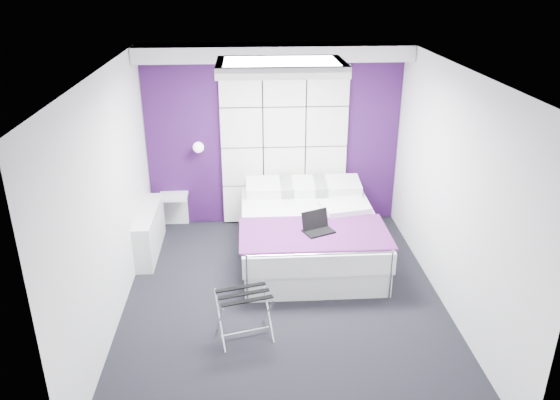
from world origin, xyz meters
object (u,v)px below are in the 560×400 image
luggage_rack (244,315)px  wall_lamp (199,146)px  laptop (318,226)px  radiator (150,231)px  bed (309,233)px  nightstand (173,196)px

luggage_rack → wall_lamp: bearing=88.3°
laptop → radiator: bearing=137.1°
luggage_rack → bed: bearing=48.9°
bed → luggage_rack: size_ratio=4.10×
laptop → wall_lamp: bearing=111.1°
laptop → luggage_rack: bearing=-151.2°
radiator → laptop: (2.14, -0.73, 0.37)m
radiator → luggage_rack: 2.28m
nightstand → luggage_rack: bearing=-69.1°
radiator → laptop: bearing=-18.9°
nightstand → luggage_rack: (1.00, -2.63, -0.23)m
wall_lamp → radiator: (-0.64, -0.76, -0.92)m
luggage_rack → nightstand: bearing=96.5°
luggage_rack → laptop: size_ratio=1.52×
radiator → wall_lamp: bearing=49.9°
radiator → luggage_rack: size_ratio=2.28×
bed → laptop: (0.05, -0.50, 0.35)m
radiator → laptop: 2.29m
radiator → laptop: size_ratio=3.48×
luggage_rack → laptop: laptop is taller
nightstand → luggage_rack: 2.82m
nightstand → wall_lamp: bearing=5.7°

